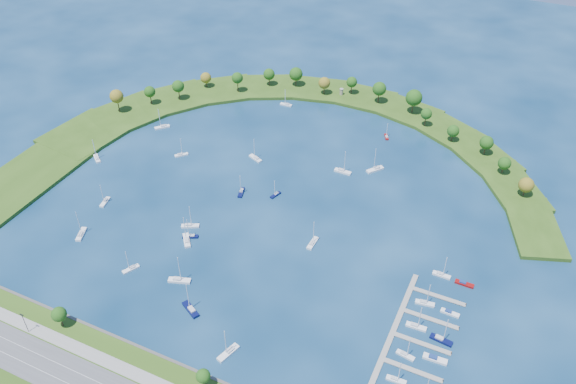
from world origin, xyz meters
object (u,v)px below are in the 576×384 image
at_px(moored_boat_3, 228,352).
at_px(moored_boat_0, 131,268).
at_px(moored_boat_10, 81,234).
at_px(moored_boat_19, 386,136).
at_px(moored_boat_18, 187,240).
at_px(docked_boat_8, 425,303).
at_px(moored_boat_7, 343,171).
at_px(moored_boat_2, 97,158).
at_px(moored_boat_5, 162,127).
at_px(harbor_tower, 341,92).
at_px(dock_system, 406,352).
at_px(moored_boat_6, 190,225).
at_px(docked_boat_7, 441,339).
at_px(moored_boat_1, 241,192).
at_px(moored_boat_17, 313,243).
at_px(docked_boat_2, 396,379).
at_px(moored_boat_15, 276,194).
at_px(docked_boat_5, 435,359).
at_px(docked_boat_6, 416,326).
at_px(moored_boat_13, 179,280).
at_px(docked_boat_9, 450,313).
at_px(moored_boat_8, 191,309).
at_px(moored_boat_4, 181,154).
at_px(moored_boat_11, 256,158).
at_px(docked_boat_4, 405,355).
at_px(docked_boat_10, 442,274).
at_px(moored_boat_9, 105,201).
at_px(moored_boat_12, 375,169).

bearing_deg(moored_boat_3, moored_boat_0, -91.64).
height_order(moored_boat_10, moored_boat_19, moored_boat_10).
xyz_separation_m(moored_boat_18, docked_boat_8, (109.22, 9.75, -0.07)).
bearing_deg(docked_boat_8, moored_boat_7, 123.76).
distance_m(moored_boat_2, moored_boat_5, 44.72).
distance_m(harbor_tower, dock_system, 198.62).
height_order(moored_boat_0, moored_boat_18, moored_boat_18).
bearing_deg(moored_boat_6, docked_boat_7, -34.55).
relative_size(moored_boat_0, moored_boat_10, 0.84).
xyz_separation_m(moored_boat_1, moored_boat_2, (-86.59, -7.33, 0.02)).
relative_size(moored_boat_17, docked_boat_2, 1.18).
height_order(harbor_tower, moored_boat_10, moored_boat_10).
distance_m(moored_boat_7, moored_boat_17, 58.77).
xyz_separation_m(moored_boat_15, docked_boat_5, (97.61, -63.70, -0.17)).
xyz_separation_m(moored_boat_5, docked_boat_6, (176.78, -81.40, -0.03)).
height_order(moored_boat_6, docked_boat_5, moored_boat_6).
height_order(moored_boat_5, moored_boat_17, moored_boat_5).
distance_m(moored_boat_13, docked_boat_9, 113.30).
distance_m(moored_boat_1, moored_boat_8, 78.93).
xyz_separation_m(moored_boat_6, moored_boat_10, (-42.81, -26.73, 0.03)).
xyz_separation_m(moored_boat_2, moored_boat_8, (105.34, -69.34, 0.07)).
xyz_separation_m(moored_boat_4, docked_boat_8, (150.42, -48.28, 0.02)).
xyz_separation_m(moored_boat_1, moored_boat_6, (-9.51, -33.13, 0.02)).
xyz_separation_m(moored_boat_10, moored_boat_11, (44.80, 89.84, -0.02)).
xyz_separation_m(moored_boat_3, moored_boat_19, (7.88, 170.48, -0.13)).
distance_m(moored_boat_8, docked_boat_4, 86.55).
height_order(moored_boat_13, docked_boat_2, moored_boat_13).
relative_size(moored_boat_7, docked_boat_6, 1.14).
xyz_separation_m(docked_boat_6, docked_boat_10, (2.41, 32.05, -0.01)).
xyz_separation_m(moored_boat_0, docked_boat_5, (131.72, 10.22, -0.20)).
bearing_deg(moored_boat_13, moored_boat_9, 135.85).
bearing_deg(moored_boat_2, moored_boat_10, 161.10).
bearing_deg(moored_boat_17, docked_boat_2, -132.60).
distance_m(moored_boat_0, moored_boat_1, 70.44).
height_order(moored_boat_2, docked_boat_10, moored_boat_2).
distance_m(moored_boat_12, moored_boat_15, 57.40).
bearing_deg(moored_boat_11, moored_boat_0, 107.66).
distance_m(harbor_tower, moored_boat_9, 165.81).
distance_m(moored_boat_6, moored_boat_8, 51.91).
bearing_deg(moored_boat_13, dock_system, -16.18).
distance_m(moored_boat_1, moored_boat_5, 81.00).
bearing_deg(docked_boat_8, moored_boat_10, -177.96).
relative_size(docked_boat_5, docked_boat_10, 0.80).
distance_m(moored_boat_17, docked_boat_6, 61.97).
bearing_deg(docked_boat_8, moored_boat_1, 154.69).
relative_size(harbor_tower, moored_boat_6, 0.34).
height_order(docked_boat_6, docked_boat_7, docked_boat_7).
xyz_separation_m(moored_boat_3, moored_boat_18, (-48.47, 45.96, -0.01)).
relative_size(moored_boat_11, docked_boat_8, 1.11).
height_order(moored_boat_9, moored_boat_13, moored_boat_13).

